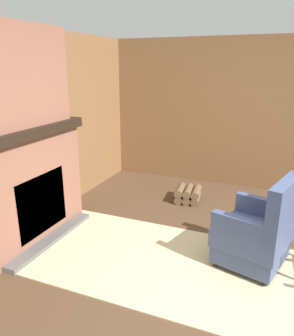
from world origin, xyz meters
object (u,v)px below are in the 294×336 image
Objects in this scene: armchair at (257,234)px; firewood_stack at (188,194)px; storage_case at (50,114)px; decorative_plate_on_mantel at (18,115)px.

armchair is 1.74m from firewood_stack.
decorative_plate_on_mantel is at bearing -92.27° from storage_case.
armchair is at bearing 8.17° from decorative_plate_on_mantel.
decorative_plate_on_mantel reaches higher than armchair.
firewood_stack is (-1.08, 1.34, -0.24)m from armchair.
decorative_plate_on_mantel is (-2.55, -0.37, 1.09)m from armchair.
armchair is 2.80m from decorative_plate_on_mantel.
firewood_stack is at bearing -35.80° from armchair.
storage_case is (-2.53, 0.14, 1.04)m from armchair.
firewood_stack is 2.62m from decorative_plate_on_mantel.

